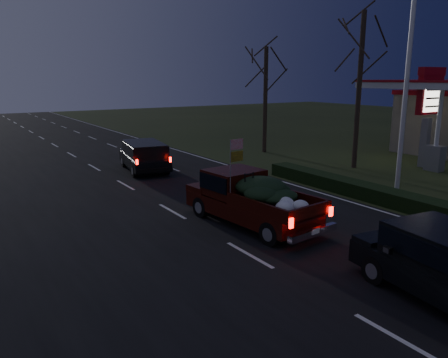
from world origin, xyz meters
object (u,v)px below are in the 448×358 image
light_pole (408,66)px  gas_price_pylon (429,100)px  pickup_truck (251,196)px  lead_suv (144,153)px

light_pole → gas_price_pylon: bearing=24.7°
gas_price_pylon → pickup_truck: (-14.33, -2.78, -2.75)m
gas_price_pylon → pickup_truck: bearing=-169.0°
pickup_truck → gas_price_pylon: bearing=5.3°
light_pole → pickup_truck: size_ratio=1.71×
gas_price_pylon → pickup_truck: size_ratio=1.04×
light_pole → pickup_truck: light_pole is taller
gas_price_pylon → lead_suv: bearing=151.5°
light_pole → lead_suv: (-7.42, 10.56, -4.49)m
gas_price_pylon → pickup_truck: gas_price_pylon is taller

